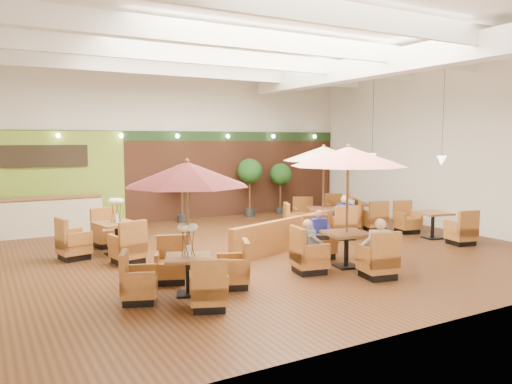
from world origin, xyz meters
TOP-DOWN VIEW (x-y plane):
  - room at (0.25, 1.22)m, footprint 14.04×14.00m
  - service_counter at (-4.40, 5.10)m, footprint 3.00×0.75m
  - booth_divider at (1.64, -0.01)m, footprint 5.81×2.25m
  - table_0 at (-2.92, -2.65)m, footprint 2.68×2.68m
  - table_1 at (0.93, -2.49)m, footprint 2.74×2.86m
  - table_2 at (3.05, 1.14)m, footprint 2.91×2.91m
  - table_3 at (-3.56, 1.36)m, footprint 2.00×2.90m
  - table_4 at (5.40, -1.11)m, footprint 1.05×2.76m
  - table_5 at (4.78, 1.67)m, footprint 1.11×2.79m
  - topiary_0 at (-0.02, 5.30)m, footprint 0.89×0.89m
  - topiary_1 at (2.72, 5.30)m, footprint 0.95×0.95m
  - topiary_2 at (4.09, 5.30)m, footprint 0.86×0.86m
  - diner_0 at (1.00, -3.53)m, footprint 0.43×0.37m
  - diner_1 at (1.00, -1.46)m, footprint 0.41×0.37m
  - diner_2 at (-0.03, -2.49)m, footprint 0.30×0.37m
  - diner_3 at (3.05, 0.12)m, footprint 0.45×0.40m
  - diner_4 at (4.07, 1.14)m, footprint 0.44×0.46m

SIDE VIEW (x-z plane):
  - table_5 at x=4.78m, z-range -0.12..0.87m
  - table_4 at x=5.40m, z-range -0.12..0.88m
  - booth_divider at x=1.64m, z-range 0.00..0.85m
  - table_3 at x=-3.56m, z-range -0.34..1.27m
  - service_counter at x=-4.40m, z-range -0.01..1.17m
  - diner_1 at x=1.00m, z-range 0.37..1.10m
  - diner_2 at x=-0.03m, z-range 0.37..1.11m
  - diner_4 at x=4.07m, z-range 0.36..1.16m
  - diner_0 at x=1.00m, z-range 0.36..1.18m
  - diner_3 at x=3.05m, z-range 0.35..1.19m
  - topiary_2 at x=4.09m, z-range 0.49..2.49m
  - topiary_0 at x=-0.02m, z-range 0.51..2.57m
  - topiary_1 at x=2.72m, z-range 0.54..2.75m
  - table_0 at x=-2.92m, z-range 0.46..3.03m
  - table_2 at x=3.05m, z-range 0.49..3.26m
  - table_1 at x=0.93m, z-range 0.61..3.43m
  - room at x=0.25m, z-range 0.87..6.39m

